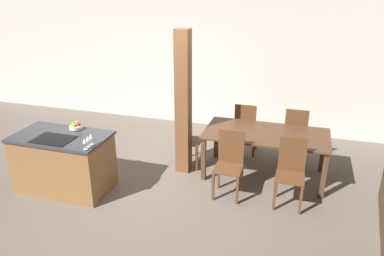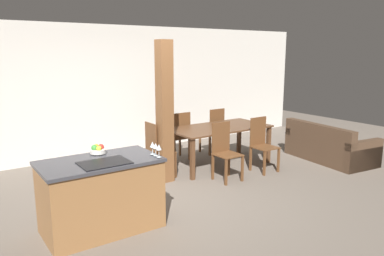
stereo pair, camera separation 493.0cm
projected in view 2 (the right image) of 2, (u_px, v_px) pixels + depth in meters
name	position (u px, v px, depth m)	size (l,w,h in m)	color
ground_plane	(167.00, 196.00, 5.70)	(16.00, 16.00, 0.00)	#665B51
wall_back	(96.00, 91.00, 7.70)	(11.20, 0.08, 2.70)	silver
kitchen_island	(101.00, 195.00, 4.54)	(1.40, 0.80, 0.90)	olive
fruit_bowl	(98.00, 150.00, 4.71)	(0.20, 0.20, 0.11)	silver
wine_glass_near	(159.00, 148.00, 4.51)	(0.06, 0.06, 0.16)	silver
wine_glass_middle	(156.00, 146.00, 4.57)	(0.06, 0.06, 0.16)	silver
wine_glass_far	(153.00, 145.00, 4.64)	(0.06, 0.06, 0.16)	silver
dining_table	(219.00, 131.00, 7.14)	(1.95, 0.99, 0.75)	#51331E
dining_chair_near_left	(225.00, 150.00, 6.34)	(0.40, 0.40, 0.98)	brown
dining_chair_near_right	(262.00, 143.00, 6.83)	(0.40, 0.40, 0.98)	brown
dining_chair_far_left	(179.00, 135.00, 7.50)	(0.40, 0.40, 0.98)	brown
dining_chair_far_right	(214.00, 130.00, 7.99)	(0.40, 0.40, 0.98)	brown
dining_chair_head_end	(157.00, 149.00, 6.42)	(0.40, 0.40, 0.98)	brown
couch	(329.00, 147.00, 7.53)	(1.08, 1.78, 0.76)	#473323
timber_post	(165.00, 113.00, 6.13)	(0.22, 0.22, 2.34)	brown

